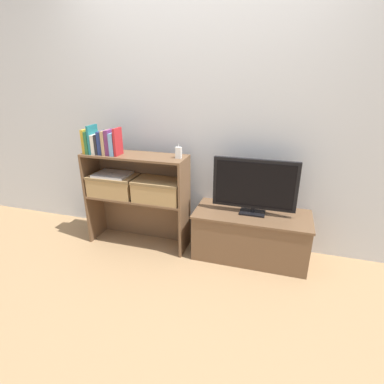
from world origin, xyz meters
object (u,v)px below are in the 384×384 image
at_px(tv_stand, 250,235).
at_px(storage_basket_right, 159,189).
at_px(book_tan, 106,142).
at_px(book_charcoal, 99,144).
at_px(tv, 255,185).
at_px(book_teal, 93,139).
at_px(book_navy, 103,143).
at_px(book_crimson, 118,142).
at_px(book_plum, 110,142).
at_px(book_mustard, 87,141).
at_px(storage_basket_left, 114,184).
at_px(book_skyblue, 114,144).
at_px(baby_monitor, 179,153).
at_px(laptop, 113,174).
at_px(book_ivory, 96,144).
at_px(book_forest, 90,142).

relative_size(tv_stand, storage_basket_right, 2.28).
bearing_deg(book_tan, book_charcoal, -180.00).
bearing_deg(tv, book_teal, -175.48).
distance_m(book_navy, book_crimson, 0.16).
bearing_deg(book_plum, book_mustard, 180.00).
bearing_deg(book_navy, storage_basket_left, 37.74).
height_order(book_skyblue, baby_monitor, book_skyblue).
relative_size(book_charcoal, laptop, 0.55).
height_order(book_crimson, baby_monitor, book_crimson).
height_order(book_skyblue, book_crimson, book_crimson).
bearing_deg(book_tan, baby_monitor, 4.31).
relative_size(book_ivory, book_plum, 0.79).
bearing_deg(book_ivory, laptop, 17.41).
height_order(book_mustard, book_tan, same).
relative_size(book_mustard, baby_monitor, 1.70).
xyz_separation_m(book_forest, baby_monitor, (0.84, 0.05, -0.05)).
bearing_deg(book_forest, storage_basket_right, 3.16).
height_order(tv_stand, book_teal, book_teal).
bearing_deg(book_charcoal, book_navy, 0.00).
bearing_deg(book_skyblue, book_crimson, 0.00).
height_order(book_forest, baby_monitor, book_forest).
bearing_deg(book_mustard, book_teal, 0.00).
relative_size(tv_stand, book_plum, 4.56).
bearing_deg(book_ivory, book_tan, 0.00).
xyz_separation_m(book_forest, book_plum, (0.21, 0.00, 0.01)).
distance_m(book_tan, book_skyblue, 0.08).
height_order(book_forest, book_plum, book_plum).
xyz_separation_m(book_ivory, book_tan, (0.11, 0.00, 0.02)).
bearing_deg(book_navy, book_crimson, 0.00).
xyz_separation_m(book_navy, book_plum, (0.08, 0.00, 0.01)).
relative_size(storage_basket_left, laptop, 1.37).
distance_m(book_crimson, storage_basket_right, 0.56).
xyz_separation_m(book_mustard, laptop, (0.21, 0.04, -0.31)).
xyz_separation_m(book_mustard, book_navy, (0.16, 0.00, -0.01)).
bearing_deg(storage_basket_left, book_tan, -100.72).
bearing_deg(book_ivory, tv, 4.62).
bearing_deg(book_charcoal, laptop, 23.62).
bearing_deg(tv, book_crimson, -174.54).
height_order(tv_stand, book_charcoal, book_charcoal).
bearing_deg(book_skyblue, tv, 5.30).
bearing_deg(book_teal, baby_monitor, 3.58).
height_order(book_ivory, book_crimson, book_crimson).
xyz_separation_m(book_tan, storage_basket_left, (0.01, 0.04, -0.41)).
bearing_deg(storage_basket_left, storage_basket_right, 0.00).
bearing_deg(book_mustard, baby_monitor, 3.31).
distance_m(book_skyblue, baby_monitor, 0.60).
relative_size(book_tan, storage_basket_left, 0.49).
height_order(tv_stand, storage_basket_left, storage_basket_left).
height_order(book_tan, storage_basket_left, book_tan).
bearing_deg(tv, book_forest, -175.57).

